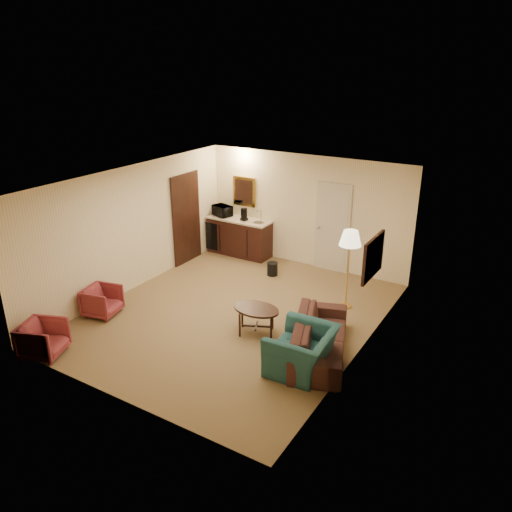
{
  "coord_description": "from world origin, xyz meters",
  "views": [
    {
      "loc": [
        4.74,
        -7.05,
        4.56
      ],
      "look_at": [
        0.17,
        0.5,
        1.07
      ],
      "focal_mm": 35.0,
      "sensor_mm": 36.0,
      "label": 1
    }
  ],
  "objects_px": {
    "waste_bin": "(272,269)",
    "microwave": "(222,210)",
    "coffee_table": "(256,320)",
    "wetbar_cabinet": "(239,237)",
    "coffee_maker": "(244,215)",
    "rose_chair_far": "(43,338)",
    "teal_armchair": "(302,344)",
    "sofa": "(320,332)",
    "rose_chair_near": "(102,300)",
    "floor_lamp": "(348,270)"
  },
  "relations": [
    {
      "from": "teal_armchair",
      "to": "coffee_maker",
      "type": "distance_m",
      "value": 5.03
    },
    {
      "from": "wetbar_cabinet",
      "to": "coffee_maker",
      "type": "xyz_separation_m",
      "value": [
        0.17,
        -0.04,
        0.61
      ]
    },
    {
      "from": "teal_armchair",
      "to": "rose_chair_near",
      "type": "xyz_separation_m",
      "value": [
        -4.05,
        -0.32,
        -0.15
      ]
    },
    {
      "from": "teal_armchair",
      "to": "floor_lamp",
      "type": "bearing_deg",
      "value": -178.26
    },
    {
      "from": "wetbar_cabinet",
      "to": "coffee_table",
      "type": "height_order",
      "value": "wetbar_cabinet"
    },
    {
      "from": "microwave",
      "to": "coffee_maker",
      "type": "relative_size",
      "value": 1.63
    },
    {
      "from": "wetbar_cabinet",
      "to": "rose_chair_far",
      "type": "bearing_deg",
      "value": -92.59
    },
    {
      "from": "teal_armchair",
      "to": "coffee_table",
      "type": "bearing_deg",
      "value": -120.32
    },
    {
      "from": "wetbar_cabinet",
      "to": "rose_chair_far",
      "type": "xyz_separation_m",
      "value": [
        -0.25,
        -5.52,
        -0.13
      ]
    },
    {
      "from": "rose_chair_far",
      "to": "coffee_table",
      "type": "distance_m",
      "value": 3.57
    },
    {
      "from": "sofa",
      "to": "floor_lamp",
      "type": "relative_size",
      "value": 1.31
    },
    {
      "from": "coffee_table",
      "to": "waste_bin",
      "type": "xyz_separation_m",
      "value": [
        -1.01,
        2.37,
        -0.09
      ]
    },
    {
      "from": "sofa",
      "to": "rose_chair_far",
      "type": "distance_m",
      "value": 4.53
    },
    {
      "from": "wetbar_cabinet",
      "to": "coffee_maker",
      "type": "distance_m",
      "value": 0.63
    },
    {
      "from": "sofa",
      "to": "microwave",
      "type": "xyz_separation_m",
      "value": [
        -4.1,
        3.12,
        0.68
      ]
    },
    {
      "from": "rose_chair_near",
      "to": "floor_lamp",
      "type": "xyz_separation_m",
      "value": [
        3.85,
        2.7,
        0.49
      ]
    },
    {
      "from": "wetbar_cabinet",
      "to": "rose_chair_far",
      "type": "relative_size",
      "value": 2.5
    },
    {
      "from": "coffee_table",
      "to": "microwave",
      "type": "xyz_separation_m",
      "value": [
        -2.86,
        3.09,
        0.84
      ]
    },
    {
      "from": "teal_armchair",
      "to": "microwave",
      "type": "bearing_deg",
      "value": -135.47
    },
    {
      "from": "rose_chair_near",
      "to": "microwave",
      "type": "distance_m",
      "value": 4.09
    },
    {
      "from": "teal_armchair",
      "to": "sofa",
      "type": "bearing_deg",
      "value": 172.01
    },
    {
      "from": "floor_lamp",
      "to": "waste_bin",
      "type": "bearing_deg",
      "value": 163.3
    },
    {
      "from": "rose_chair_far",
      "to": "floor_lamp",
      "type": "relative_size",
      "value": 0.41
    },
    {
      "from": "coffee_table",
      "to": "sofa",
      "type": "bearing_deg",
      "value": -1.63
    },
    {
      "from": "rose_chair_near",
      "to": "rose_chair_far",
      "type": "height_order",
      "value": "rose_chair_far"
    },
    {
      "from": "wetbar_cabinet",
      "to": "floor_lamp",
      "type": "height_order",
      "value": "floor_lamp"
    },
    {
      "from": "wetbar_cabinet",
      "to": "rose_chair_near",
      "type": "xyz_separation_m",
      "value": [
        -0.5,
        -4.02,
        -0.15
      ]
    },
    {
      "from": "rose_chair_near",
      "to": "waste_bin",
      "type": "xyz_separation_m",
      "value": [
        1.85,
        3.3,
        -0.16
      ]
    },
    {
      "from": "coffee_maker",
      "to": "rose_chair_near",
      "type": "bearing_deg",
      "value": -100.67
    },
    {
      "from": "rose_chair_far",
      "to": "microwave",
      "type": "distance_m",
      "value": 5.57
    },
    {
      "from": "waste_bin",
      "to": "microwave",
      "type": "relative_size",
      "value": 0.62
    },
    {
      "from": "teal_armchair",
      "to": "rose_chair_far",
      "type": "height_order",
      "value": "teal_armchair"
    },
    {
      "from": "wetbar_cabinet",
      "to": "rose_chair_near",
      "type": "height_order",
      "value": "wetbar_cabinet"
    },
    {
      "from": "rose_chair_near",
      "to": "sofa",
      "type": "bearing_deg",
      "value": -90.52
    },
    {
      "from": "wetbar_cabinet",
      "to": "floor_lamp",
      "type": "xyz_separation_m",
      "value": [
        3.35,
        -1.32,
        0.34
      ]
    },
    {
      "from": "coffee_table",
      "to": "microwave",
      "type": "distance_m",
      "value": 4.29
    },
    {
      "from": "coffee_table",
      "to": "rose_chair_near",
      "type": "bearing_deg",
      "value": -161.92
    },
    {
      "from": "microwave",
      "to": "rose_chair_near",
      "type": "bearing_deg",
      "value": -72.85
    },
    {
      "from": "microwave",
      "to": "teal_armchair",
      "type": "bearing_deg",
      "value": -25.27
    },
    {
      "from": "coffee_maker",
      "to": "rose_chair_far",
      "type": "bearing_deg",
      "value": -95.52
    },
    {
      "from": "wetbar_cabinet",
      "to": "sofa",
      "type": "xyz_separation_m",
      "value": [
        3.6,
        -3.12,
        -0.05
      ]
    },
    {
      "from": "rose_chair_far",
      "to": "sofa",
      "type": "bearing_deg",
      "value": -79.83
    },
    {
      "from": "rose_chair_far",
      "to": "floor_lamp",
      "type": "bearing_deg",
      "value": -62.32
    },
    {
      "from": "rose_chair_near",
      "to": "coffee_table",
      "type": "distance_m",
      "value": 3.01
    },
    {
      "from": "microwave",
      "to": "rose_chair_far",
      "type": "bearing_deg",
      "value": -70.26
    },
    {
      "from": "teal_armchair",
      "to": "coffee_table",
      "type": "distance_m",
      "value": 1.36
    },
    {
      "from": "rose_chair_near",
      "to": "waste_bin",
      "type": "distance_m",
      "value": 3.79
    },
    {
      "from": "wetbar_cabinet",
      "to": "sofa",
      "type": "height_order",
      "value": "wetbar_cabinet"
    },
    {
      "from": "rose_chair_far",
      "to": "coffee_maker",
      "type": "relative_size",
      "value": 2.23
    },
    {
      "from": "rose_chair_far",
      "to": "coffee_table",
      "type": "relative_size",
      "value": 0.77
    }
  ]
}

